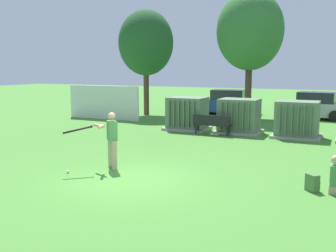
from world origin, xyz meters
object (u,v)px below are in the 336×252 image
Objects in this scene: transformer_mid_west at (239,116)px; sports_ball at (68,172)px; batter at (110,137)px; parked_car_left_of_center at (314,106)px; park_bench at (212,123)px; transformer_west at (187,114)px; transformer_mid_east at (297,120)px; backpack at (313,183)px; parked_car_leftmost at (226,103)px.

transformer_mid_west is 23.33× the size of sports_ball.
batter is 0.40× the size of parked_car_left_of_center.
park_bench is 8.33m from sports_ball.
transformer_west is 23.33× the size of sports_ball.
sports_ball is at bearing -120.54° from transformer_mid_east.
batter is at bearing -84.83° from transformer_west.
parked_car_left_of_center is at bearing 68.30° from transformer_mid_west.
transformer_mid_west is 1.21× the size of batter.
transformer_west is 0.49× the size of parked_car_left_of_center.
parked_car_leftmost is (-6.74, 15.07, 0.54)m from backpack.
batter reaches higher than backpack.
batter is (0.73, -8.06, 0.19)m from transformer_west.
transformer_west reaches higher than backpack.
transformer_mid_west is at bearing 116.72° from backpack.
transformer_west is at bearing 149.44° from park_bench.
sports_ball is at bearing -90.70° from transformer_west.
transformer_mid_east is at bearing 59.46° from sports_ball.
batter is 0.40× the size of parked_car_leftmost.
transformer_mid_east is 7.98m from backpack.
park_bench is at bearing -78.02° from parked_car_leftmost.
transformer_west is 1.21× the size of batter.
park_bench is 20.17× the size of sports_ball.
park_bench is at bearing -133.29° from transformer_mid_west.
transformer_west is 7.23m from parked_car_leftmost.
backpack is at bearing 2.11° from batter.
transformer_mid_east and parked_car_left_of_center have the same top height.
sports_ball is 0.20× the size of backpack.
transformer_mid_east is at bearing 0.07° from transformer_west.
park_bench is at bearing -30.56° from transformer_west.
transformer_mid_west is 0.48× the size of parked_car_leftmost.
transformer_mid_west is at bearing 46.71° from park_bench.
backpack is at bearing -65.90° from parked_car_leftmost.
transformer_mid_east is 7.12m from parked_car_left_of_center.
park_bench is at bearing -115.15° from parked_car_left_of_center.
parked_car_leftmost is at bearing 90.08° from sports_ball.
sports_ball is (-0.11, -9.08, -0.74)m from transformer_west.
transformer_west is 1.00× the size of transformer_mid_east.
sports_ball is (-1.71, -8.14, -0.49)m from park_bench.
parked_car_left_of_center is (0.14, 7.12, -0.04)m from transformer_mid_east.
transformer_west is at bearing 95.17° from batter.
backpack is (1.35, -7.85, -0.57)m from transformer_mid_east.
transformer_west reaches higher than sports_ball.
sports_ball is 0.02× the size of parked_car_leftmost.
transformer_mid_west reaches higher than backpack.
backpack is at bearing -54.02° from park_bench.
park_bench is (-1.00, -1.06, -0.25)m from transformer_mid_west.
parked_car_left_of_center is at bearing 52.91° from transformer_west.
transformer_mid_west is 9.62m from sports_ball.
transformer_mid_west is at bearing 177.59° from transformer_mid_east.
sports_ball is 17.14m from parked_car_left_of_center.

